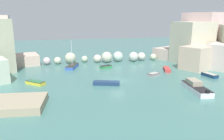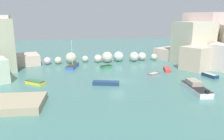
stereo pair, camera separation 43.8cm
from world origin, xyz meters
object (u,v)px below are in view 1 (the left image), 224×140
object	(u,v)px
moored_boat_0	(106,83)
moored_boat_2	(72,66)
stone_dock	(17,104)
moored_boat_1	(196,87)
moored_boat_5	(167,69)
moored_boat_7	(154,74)
moored_boat_3	(35,83)
moored_boat_4	(106,67)
moored_boat_6	(210,75)

from	to	relation	value
moored_boat_0	moored_boat_2	world-z (taller)	moored_boat_2
stone_dock	moored_boat_2	xyz separation A→B (m)	(7.96, 20.89, -0.11)
moored_boat_0	moored_boat_1	xyz separation A→B (m)	(12.53, -6.17, 0.28)
moored_boat_2	moored_boat_5	size ratio (longest dim) A/B	1.54
stone_dock	moored_boat_7	size ratio (longest dim) A/B	2.32
moored_boat_0	moored_boat_5	distance (m)	15.96
moored_boat_2	moored_boat_3	distance (m)	13.02
moored_boat_5	moored_boat_7	distance (m)	5.55
moored_boat_0	moored_boat_7	world-z (taller)	moored_boat_0
moored_boat_0	moored_boat_3	size ratio (longest dim) A/B	1.33
moored_boat_0	moored_boat_4	distance (m)	12.69
moored_boat_7	moored_boat_4	bearing A→B (deg)	-79.64
moored_boat_5	moored_boat_3	bearing A→B (deg)	-62.71
moored_boat_1	moored_boat_4	world-z (taller)	moored_boat_1
stone_dock	moored_boat_7	xyz separation A→B (m)	(22.64, 10.18, -0.18)
moored_boat_0	moored_boat_1	size ratio (longest dim) A/B	0.67
moored_boat_2	moored_boat_7	xyz separation A→B (m)	(14.68, -10.70, -0.07)
stone_dock	moored_boat_0	xyz separation A→B (m)	(12.67, 6.66, -0.17)
moored_boat_0	moored_boat_1	bearing A→B (deg)	-8.93
stone_dock	moored_boat_2	size ratio (longest dim) A/B	1.08
moored_boat_4	moored_boat_7	distance (m)	11.60
moored_boat_2	moored_boat_6	distance (m)	28.24
moored_boat_1	moored_boat_2	distance (m)	26.71
moored_boat_3	moored_boat_4	bearing A→B (deg)	-105.36
moored_boat_5	moored_boat_4	bearing A→B (deg)	-96.16
moored_boat_0	moored_boat_5	size ratio (longest dim) A/B	1.15
moored_boat_3	moored_boat_4	xyz separation A→B (m)	(14.00, 9.34, -0.03)
moored_boat_7	moored_boat_2	bearing A→B (deg)	-65.58
stone_dock	moored_boat_1	bearing A→B (deg)	1.10
moored_boat_2	moored_boat_6	size ratio (longest dim) A/B	1.84
moored_boat_7	moored_boat_5	bearing A→B (deg)	-172.78
moored_boat_0	moored_boat_7	size ratio (longest dim) A/B	1.61
stone_dock	moored_boat_3	world-z (taller)	stone_dock
moored_boat_0	moored_boat_2	distance (m)	14.99
stone_dock	moored_boat_4	bearing A→B (deg)	51.46
moored_boat_0	moored_boat_4	xyz separation A→B (m)	(2.54, 12.43, -0.04)
stone_dock	moored_boat_1	world-z (taller)	moored_boat_1
moored_boat_0	stone_dock	bearing A→B (deg)	-134.97
stone_dock	moored_boat_0	distance (m)	14.31
stone_dock	moored_boat_6	distance (m)	33.45
stone_dock	moored_boat_0	size ratio (longest dim) A/B	1.44
moored_boat_5	moored_boat_6	bearing A→B (deg)	60.59
moored_boat_0	moored_boat_6	world-z (taller)	moored_boat_0
moored_boat_1	moored_boat_7	distance (m)	10.03
moored_boat_2	moored_boat_6	bearing A→B (deg)	79.72
moored_boat_0	moored_boat_3	world-z (taller)	moored_boat_0
moored_boat_3	moored_boat_4	size ratio (longest dim) A/B	1.20
moored_boat_4	moored_boat_5	distance (m)	13.13
moored_boat_3	moored_boat_5	world-z (taller)	moored_boat_5
moored_boat_6	moored_boat_2	bearing A→B (deg)	52.44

